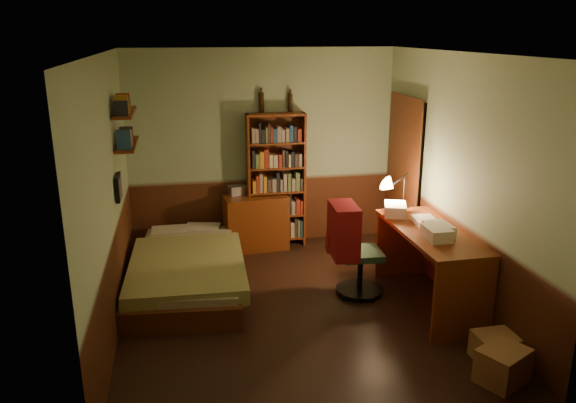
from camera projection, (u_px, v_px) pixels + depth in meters
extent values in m
cube|color=black|center=(293.00, 309.00, 5.91)|extent=(3.50, 4.00, 0.02)
cube|color=silver|center=(293.00, 52.00, 5.15)|extent=(3.50, 4.00, 0.02)
cube|color=#97B18A|center=(263.00, 149.00, 7.42)|extent=(3.50, 0.02, 2.60)
cube|color=#97B18A|center=(107.00, 199.00, 5.21)|extent=(0.02, 4.00, 2.60)
cube|color=#97B18A|center=(458.00, 181.00, 5.85)|extent=(0.02, 4.00, 2.60)
cube|color=#97B18A|center=(355.00, 272.00, 3.64)|extent=(3.50, 0.02, 2.60)
cube|color=black|center=(404.00, 178.00, 7.15)|extent=(0.06, 0.90, 2.00)
cube|color=#4A220F|center=(402.00, 178.00, 7.15)|extent=(0.02, 0.98, 2.08)
cube|color=#828F54|center=(187.00, 258.00, 6.35)|extent=(1.37, 2.30, 0.66)
cube|color=#5F290F|center=(256.00, 222.00, 7.43)|extent=(0.85, 0.48, 0.73)
cube|color=#B2B2B7|center=(237.00, 190.00, 7.39)|extent=(0.26, 0.23, 0.12)
cube|color=#5F290F|center=(276.00, 181.00, 7.41)|extent=(0.77, 0.24, 1.79)
cylinder|color=black|center=(261.00, 102.00, 7.18)|extent=(0.09, 0.09, 0.26)
cylinder|color=black|center=(290.00, 103.00, 7.26)|extent=(0.08, 0.08, 0.23)
cube|color=#5F290F|center=(429.00, 267.00, 5.89)|extent=(0.67, 1.57, 0.84)
cube|color=silver|center=(395.00, 209.00, 6.22)|extent=(0.32, 0.38, 0.13)
cone|color=black|center=(405.00, 180.00, 6.40)|extent=(0.23, 0.23, 0.67)
cube|color=#2A543B|center=(361.00, 245.00, 6.09)|extent=(0.60, 0.53, 1.15)
cube|color=#A5171D|center=(340.00, 171.00, 5.70)|extent=(0.33, 0.52, 0.57)
cube|color=#5F290F|center=(127.00, 144.00, 6.17)|extent=(0.20, 0.90, 0.03)
cube|color=#5F290F|center=(125.00, 112.00, 6.07)|extent=(0.20, 0.90, 0.03)
cube|color=black|center=(118.00, 187.00, 5.79)|extent=(0.04, 0.32, 0.26)
cube|color=#A37648|center=(503.00, 365.00, 4.64)|extent=(0.49, 0.46, 0.29)
cube|color=#A37648|center=(495.00, 347.00, 4.95)|extent=(0.36, 0.30, 0.25)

